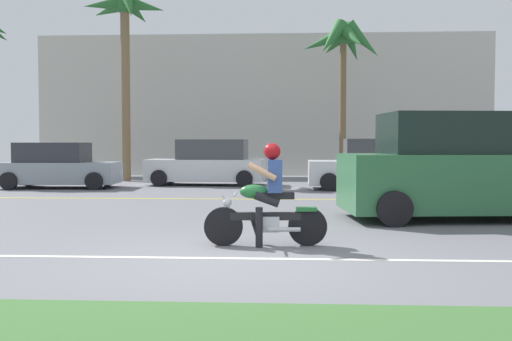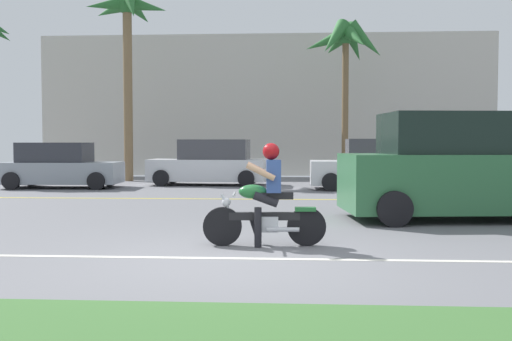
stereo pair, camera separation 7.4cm
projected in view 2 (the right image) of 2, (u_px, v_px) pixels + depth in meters
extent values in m
cube|color=slate|center=(253.00, 227.00, 10.45)|extent=(56.00, 30.00, 0.04)
cube|color=silver|center=(238.00, 258.00, 7.54)|extent=(50.40, 0.12, 0.01)
cube|color=yellow|center=(266.00, 199.00, 15.42)|extent=(50.40, 0.12, 0.01)
cylinder|color=black|center=(222.00, 226.00, 8.47)|extent=(0.56, 0.11, 0.56)
cylinder|color=black|center=(307.00, 226.00, 8.47)|extent=(0.56, 0.11, 0.56)
cylinder|color=#B7BAC1|center=(229.00, 210.00, 8.46)|extent=(0.25, 0.06, 0.49)
cube|color=black|center=(264.00, 216.00, 8.46)|extent=(1.02, 0.15, 0.11)
cube|color=#B7BAC1|center=(268.00, 224.00, 8.47)|extent=(0.31, 0.20, 0.22)
ellipsoid|color=#236B33|center=(253.00, 192.00, 8.45)|extent=(0.41, 0.22, 0.20)
cube|color=black|center=(277.00, 195.00, 8.45)|extent=(0.46, 0.23, 0.09)
cube|color=#236B33|center=(305.00, 209.00, 8.46)|extent=(0.31, 0.17, 0.06)
cylinder|color=#B7BAC1|center=(234.00, 195.00, 8.45)|extent=(0.07, 0.58, 0.03)
sphere|color=#B7BAC1|center=(226.00, 202.00, 8.46)|extent=(0.13, 0.13, 0.13)
cylinder|color=#B7BAC1|center=(283.00, 230.00, 8.36)|extent=(0.47, 0.09, 0.07)
cube|color=#334C8C|center=(274.00, 176.00, 8.44)|extent=(0.22, 0.31, 0.47)
sphere|color=maroon|center=(271.00, 151.00, 8.42)|extent=(0.24, 0.24, 0.24)
cylinder|color=black|center=(266.00, 198.00, 8.54)|extent=(0.38, 0.14, 0.23)
cylinder|color=black|center=(266.00, 199.00, 8.36)|extent=(0.38, 0.14, 0.23)
cylinder|color=black|center=(258.00, 227.00, 8.34)|extent=(0.11, 0.11, 0.57)
cylinder|color=black|center=(255.00, 227.00, 8.58)|extent=(0.19, 0.11, 0.32)
cylinder|color=tan|center=(261.00, 171.00, 8.62)|extent=(0.43, 0.11, 0.26)
cylinder|color=tan|center=(261.00, 172.00, 8.25)|extent=(0.43, 0.11, 0.26)
cube|color=#2D663D|center=(471.00, 182.00, 11.36)|extent=(5.02, 2.37, 1.09)
cube|color=black|center=(476.00, 133.00, 11.32)|extent=(3.64, 1.96, 0.79)
cylinder|color=black|center=(369.00, 199.00, 12.24)|extent=(0.66, 0.29, 0.64)
cylinder|color=black|center=(394.00, 209.00, 10.37)|extent=(0.66, 0.29, 0.64)
cube|color=#8C939E|center=(62.00, 173.00, 19.29)|extent=(3.80, 1.78, 0.69)
cube|color=#2D2F36|center=(55.00, 152.00, 19.26)|extent=(2.23, 1.49, 0.64)
cylinder|color=black|center=(11.00, 181.00, 18.51)|extent=(0.57, 0.20, 0.56)
cylinder|color=black|center=(96.00, 181.00, 18.47)|extent=(0.57, 0.20, 0.56)
cylinder|color=black|center=(32.00, 178.00, 20.13)|extent=(0.57, 0.20, 0.56)
cylinder|color=black|center=(110.00, 178.00, 20.08)|extent=(0.57, 0.20, 0.56)
cube|color=silver|center=(208.00, 170.00, 20.60)|extent=(4.12, 1.79, 0.75)
cube|color=#414147|center=(215.00, 149.00, 20.54)|extent=(2.41, 1.49, 0.69)
cylinder|color=black|center=(252.00, 176.00, 21.25)|extent=(0.57, 0.21, 0.56)
cylinder|color=black|center=(173.00, 175.00, 21.57)|extent=(0.57, 0.21, 0.56)
cylinder|color=black|center=(246.00, 179.00, 19.66)|extent=(0.57, 0.21, 0.56)
cylinder|color=black|center=(161.00, 178.00, 19.97)|extent=(0.57, 0.21, 0.56)
cube|color=silver|center=(378.00, 173.00, 18.68)|extent=(4.28, 1.69, 0.75)
cube|color=#414147|center=(386.00, 150.00, 18.63)|extent=(2.49, 1.44, 0.69)
cylinder|color=black|center=(422.00, 179.00, 19.41)|extent=(0.56, 0.18, 0.56)
cylinder|color=black|center=(328.00, 179.00, 19.62)|extent=(0.56, 0.18, 0.56)
cylinder|color=black|center=(433.00, 182.00, 17.76)|extent=(0.56, 0.18, 0.56)
cylinder|color=black|center=(331.00, 182.00, 17.97)|extent=(0.56, 0.18, 0.56)
cylinder|color=brown|center=(345.00, 108.00, 23.22)|extent=(0.26, 0.26, 5.66)
sphere|color=#28662D|center=(346.00, 36.00, 23.09)|extent=(0.67, 0.67, 0.67)
cone|color=#28662D|center=(365.00, 41.00, 23.04)|extent=(1.63, 0.62, 1.64)
cone|color=#28662D|center=(354.00, 44.00, 23.73)|extent=(1.35, 1.71, 1.64)
cone|color=#28662D|center=(337.00, 44.00, 23.82)|extent=(1.26, 1.90, 1.12)
cone|color=#28662D|center=(326.00, 42.00, 23.25)|extent=(1.88, 0.87, 1.15)
cone|color=#28662D|center=(334.00, 38.00, 22.53)|extent=(1.53, 1.68, 1.60)
cone|color=#28662D|center=(355.00, 38.00, 22.37)|extent=(1.23, 1.88, 1.35)
cylinder|color=brown|center=(128.00, 92.00, 22.64)|extent=(0.34, 0.34, 6.84)
sphere|color=#28662D|center=(127.00, 2.00, 22.48)|extent=(0.89, 0.89, 0.89)
cone|color=#28662D|center=(146.00, 6.00, 22.35)|extent=(1.83, 0.81, 0.98)
cone|color=#28662D|center=(138.00, 11.00, 23.20)|extent=(1.10, 1.88, 1.14)
cone|color=#28662D|center=(113.00, 10.00, 22.89)|extent=(1.84, 1.36, 0.90)
cone|color=#28662D|center=(108.00, 5.00, 22.09)|extent=(1.79, 1.52, 0.93)
cone|color=#28662D|center=(131.00, 3.00, 21.79)|extent=(1.24, 1.70, 1.63)
cube|color=#BCB7AD|center=(266.00, 108.00, 28.27)|extent=(20.36, 4.00, 6.33)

